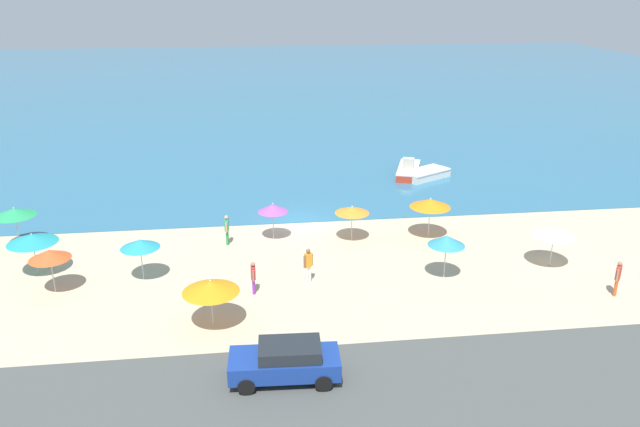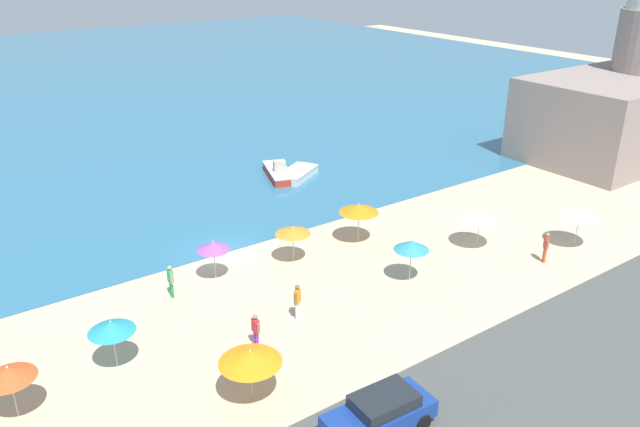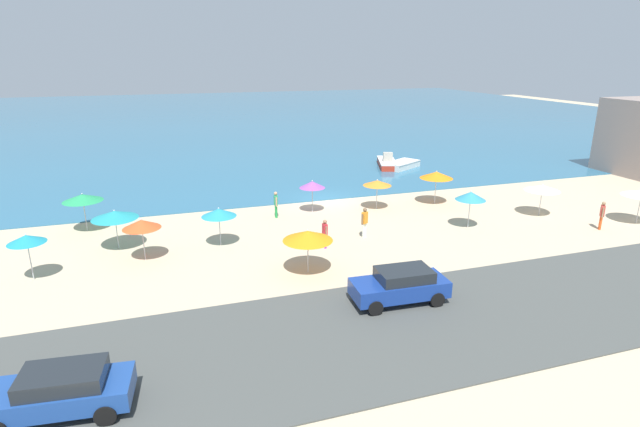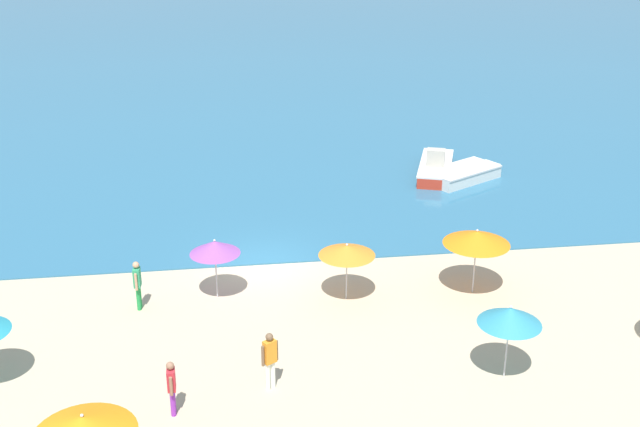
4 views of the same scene
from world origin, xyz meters
TOP-DOWN VIEW (x-y plane):
  - ground_plane at (0.00, 0.00)m, footprint 160.00×160.00m
  - sea at (0.00, 55.00)m, footprint 150.00×110.00m
  - beach_umbrella_5 at (2.67, -3.08)m, footprint 1.96×1.96m
  - beach_umbrella_7 at (-4.95, -11.79)m, footprint 2.46×2.46m
  - beach_umbrella_8 at (6.48, -8.45)m, footprint 1.85×1.85m
  - beach_umbrella_9 at (7.21, -3.19)m, footprint 2.34×2.34m
  - beach_umbrella_10 at (-1.80, -2.36)m, footprint 1.75×1.75m
  - bather_0 at (-0.38, -8.12)m, footprint 0.50×0.38m
  - bather_1 at (-3.11, -8.93)m, footprint 0.22×0.57m
  - bather_2 at (-4.45, -2.82)m, footprint 0.25×0.57m
  - skiff_nearshore at (10.32, 8.05)m, footprint 4.26×3.44m
  - skiff_offshore at (9.21, 9.07)m, footprint 2.97×5.14m

SIDE VIEW (x-z plane):
  - ground_plane at x=0.00m, z-range 0.00..0.00m
  - sea at x=0.00m, z-range 0.00..0.05m
  - skiff_nearshore at x=10.32m, z-range 0.05..0.67m
  - skiff_offshore at x=9.21m, z-range -0.29..1.14m
  - bather_1 at x=-3.11m, z-range 0.10..1.74m
  - bather_2 at x=-4.45m, z-range 0.11..1.88m
  - bather_0 at x=-0.38m, z-range 0.12..1.94m
  - beach_umbrella_5 at x=2.67m, z-range 0.80..2.92m
  - beach_umbrella_10 at x=-1.80m, z-range 0.81..3.04m
  - beach_umbrella_7 at x=-4.95m, z-range 0.81..3.05m
  - beach_umbrella_8 at x=6.48m, z-range 0.86..3.24m
  - beach_umbrella_9 at x=7.21m, z-range 0.90..3.33m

